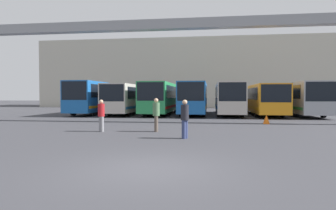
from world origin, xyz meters
TOP-DOWN VIEW (x-y plane):
  - ground_plane at (0.00, 0.00)m, footprint 200.00×200.00m
  - building_backdrop at (0.00, 45.37)m, footprint 53.94×12.00m
  - overhead_gantry at (0.00, 13.94)m, footprint 31.27×0.80m
  - bus_slot_0 at (-10.33, 22.42)m, footprint 2.58×10.11m
  - bus_slot_1 at (-6.89, 23.29)m, footprint 2.45×11.85m
  - bus_slot_2 at (-3.44, 23.37)m, footprint 2.56×12.02m
  - bus_slot_3 at (0.00, 23.07)m, footprint 2.50×11.42m
  - bus_slot_4 at (3.44, 22.98)m, footprint 2.45×11.23m
  - bus_slot_5 at (6.89, 23.44)m, footprint 2.62×12.15m
  - bus_slot_6 at (10.33, 23.60)m, footprint 2.63×12.48m
  - pedestrian_near_center at (0.49, 5.74)m, footprint 0.36×0.36m
  - pedestrian_mid_left at (-1.25, 8.10)m, footprint 0.37×0.37m
  - pedestrian_mid_right at (-4.19, 7.74)m, footprint 0.36×0.36m
  - traffic_cone at (5.45, 13.51)m, footprint 0.47×0.47m

SIDE VIEW (x-z plane):
  - ground_plane at x=0.00m, z-range 0.00..0.00m
  - traffic_cone at x=5.45m, z-range 0.00..0.63m
  - pedestrian_mid_right at x=-4.19m, z-range 0.05..1.77m
  - pedestrian_near_center at x=0.49m, z-range 0.05..1.81m
  - pedestrian_mid_left at x=-1.25m, z-range 0.06..1.85m
  - bus_slot_5 at x=6.89m, z-range 0.23..3.19m
  - bus_slot_1 at x=-6.89m, z-range 0.24..3.27m
  - bus_slot_4 at x=3.44m, z-range 0.24..3.37m
  - bus_slot_6 at x=10.33m, z-range 0.24..3.38m
  - bus_slot_3 at x=0.00m, z-range 0.24..3.43m
  - bus_slot_2 at x=-3.44m, z-range 0.24..3.43m
  - bus_slot_0 at x=-10.33m, z-range 0.25..3.56m
  - building_backdrop at x=0.00m, z-range 0.00..11.16m
  - overhead_gantry at x=0.00m, z-range 2.56..9.98m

